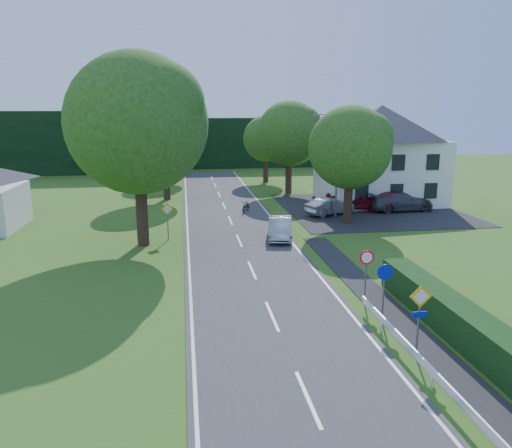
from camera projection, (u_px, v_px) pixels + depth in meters
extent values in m
cube|color=#3A393C|center=(247.00, 259.00, 28.06)|extent=(7.00, 80.00, 0.04)
cube|color=#242427|center=(368.00, 209.00, 42.27)|extent=(14.00, 16.00, 0.04)
cube|color=white|center=(189.00, 261.00, 27.60)|extent=(0.12, 80.00, 0.01)
cube|color=white|center=(303.00, 256.00, 28.51)|extent=(0.12, 80.00, 0.01)
cube|color=black|center=(261.00, 142.00, 72.74)|extent=(30.00, 5.00, 7.00)
cube|color=white|center=(379.00, 171.00, 44.82)|extent=(10.00, 8.00, 5.60)
pyramid|color=#2A292F|center=(381.00, 122.00, 43.84)|extent=(10.60, 8.40, 3.00)
cylinder|color=slate|center=(337.00, 166.00, 37.95)|extent=(0.16, 0.16, 8.00)
cylinder|color=slate|center=(329.00, 114.00, 36.95)|extent=(1.70, 0.10, 0.10)
cube|color=slate|center=(317.00, 115.00, 36.84)|extent=(0.50, 0.18, 0.12)
cylinder|color=slate|center=(418.00, 324.00, 16.82)|extent=(0.07, 0.07, 2.40)
cube|color=#FFB30D|center=(421.00, 296.00, 16.57)|extent=(0.78, 0.04, 0.78)
cube|color=white|center=(421.00, 296.00, 16.57)|extent=(0.57, 0.05, 0.57)
cube|color=#0C1EB8|center=(419.00, 315.00, 16.72)|extent=(0.50, 0.04, 0.22)
cylinder|color=slate|center=(383.00, 295.00, 19.74)|extent=(0.07, 0.07, 2.20)
cylinder|color=#0C1EB8|center=(385.00, 272.00, 19.50)|extent=(0.64, 0.04, 0.64)
cylinder|color=slate|center=(365.00, 278.00, 21.67)|extent=(0.07, 0.07, 2.20)
cylinder|color=red|center=(367.00, 257.00, 21.42)|extent=(0.64, 0.04, 0.64)
cylinder|color=white|center=(367.00, 258.00, 21.40)|extent=(0.48, 0.04, 0.48)
cylinder|color=slate|center=(168.00, 223.00, 32.00)|extent=(0.07, 0.07, 2.20)
cube|color=#FFB30D|center=(167.00, 209.00, 31.76)|extent=(0.78, 0.04, 0.78)
cube|color=white|center=(167.00, 209.00, 31.76)|extent=(0.57, 0.05, 0.57)
imported|color=#B1B1B6|center=(280.00, 228.00, 32.34)|extent=(2.20, 4.41, 1.39)
imported|color=black|center=(246.00, 206.00, 40.67)|extent=(1.32, 2.01, 1.00)
imported|color=maroon|center=(355.00, 199.00, 41.66)|extent=(5.39, 3.76, 1.70)
imported|color=#9D9CA1|center=(330.00, 206.00, 39.63)|extent=(4.35, 3.01, 1.36)
imported|color=#4D4C52|center=(400.00, 201.00, 41.12)|extent=(5.60, 2.57, 1.59)
imported|color=silver|center=(395.00, 198.00, 43.24)|extent=(4.88, 2.44, 1.33)
imported|color=red|center=(390.00, 204.00, 38.72)|extent=(2.26, 2.31, 2.01)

